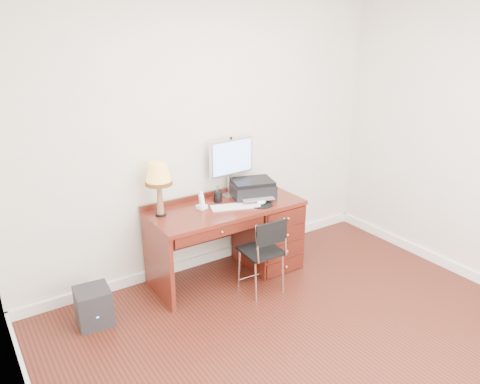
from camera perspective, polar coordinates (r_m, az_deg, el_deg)
ground at (r=3.90m, az=9.80°, el=-18.56°), size 4.00×4.00×0.00m
room_shell at (r=4.25m, az=3.94°, el=-13.76°), size 4.00×4.00×4.00m
desk at (r=4.79m, az=1.57°, el=-4.64°), size 1.50×0.67×0.75m
monitor at (r=4.67m, az=-1.03°, el=3.90°), size 0.50×0.18×0.58m
keyboard at (r=4.45m, az=-0.56°, el=-1.76°), size 0.48×0.27×0.02m
mouse_pad at (r=4.51m, az=2.60°, el=-1.42°), size 0.22×0.22×0.04m
printer at (r=4.67m, az=1.54°, el=0.40°), size 0.48×0.42×0.18m
leg_lamp at (r=4.20m, az=-9.91°, el=1.81°), size 0.24×0.24×0.50m
phone at (r=4.42m, az=-4.70°, el=-1.41°), size 0.10×0.10×0.17m
pen_cup at (r=4.57m, az=-2.73°, el=-0.58°), size 0.08×0.08×0.10m
chair at (r=4.34m, az=3.04°, el=-6.77°), size 0.37×0.37×0.75m
equipment_box at (r=4.23m, az=-17.41°, el=-13.15°), size 0.30×0.30×0.32m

